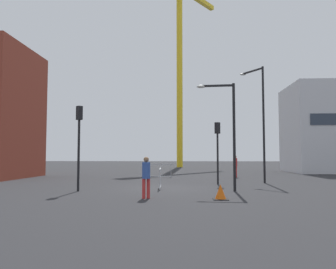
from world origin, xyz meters
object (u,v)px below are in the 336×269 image
Objects in this scene: traffic_light_verge at (218,142)px; pedestrian_waiting at (146,174)px; traffic_light_island at (79,134)px; streetlamp_tall at (260,114)px; streetlamp_short at (228,125)px; traffic_cone_orange at (221,192)px; pedestrian_walking at (235,164)px; construction_crane at (180,50)px.

pedestrian_waiting is (-3.63, -6.94, -1.59)m from traffic_light_verge.
traffic_light_island is 4.87m from pedestrian_waiting.
streetlamp_tall is 1.40× the size of streetlamp_short.
traffic_cone_orange is (-0.72, -3.10, -3.06)m from streetlamp_short.
pedestrian_walking is (-0.95, 5.14, -3.48)m from streetlamp_tall.
construction_crane is 45.77× the size of traffic_cone_orange.
streetlamp_tall reaches higher than pedestrian_walking.
pedestrian_walking is at bearing 79.22° from traffic_cone_orange.
traffic_light_verge is (7.36, 4.41, -0.26)m from traffic_light_island.
streetlamp_short is 3.14× the size of pedestrian_waiting.
traffic_light_verge is at bearing 62.42° from pedestrian_waiting.
construction_crane is 28.47m from pedestrian_walking.
traffic_light_verge is 6.84m from pedestrian_walking.
streetlamp_tall is 1.98× the size of traffic_light_verge.
traffic_light_island is (-10.30, -5.62, -1.67)m from streetlamp_tall.
streetlamp_short is at bearing -100.07° from pedestrian_walking.
traffic_light_island is at bearing 158.58° from traffic_cone_orange.
construction_crane is 16.38× the size of pedestrian_waiting.
streetlamp_tall is at bearing 61.79° from streetlamp_short.
streetlamp_short is at bearing 76.86° from traffic_cone_orange.
streetlamp_tall is at bearing 22.34° from traffic_light_verge.
traffic_light_verge is at bearing -157.66° from streetlamp_tall.
construction_crane is at bearing 82.28° from traffic_light_island.
pedestrian_walking is (2.00, 6.35, -1.55)m from traffic_light_verge.
streetlamp_short is 1.41× the size of traffic_light_verge.
construction_crane reaches higher than streetlamp_short.
pedestrian_waiting is (3.73, -2.53, -1.85)m from traffic_light_island.
pedestrian_walking is at bearing 72.56° from traffic_light_verge.
streetlamp_short reaches higher than traffic_cone_orange.
construction_crane is at bearing 95.67° from traffic_light_verge.
construction_crane reaches higher than pedestrian_walking.
streetlamp_short is at bearing 3.30° from traffic_light_island.
streetlamp_tall is at bearing -79.55° from pedestrian_walking.
streetlamp_tall is at bearing 51.13° from pedestrian_waiting.
streetlamp_short reaches higher than traffic_light_verge.
pedestrian_walking is (1.83, 10.33, -2.30)m from streetlamp_short.
traffic_light_island is 6.91× the size of traffic_cone_orange.
streetlamp_tall is 4.26× the size of pedestrian_walking.
traffic_light_island is (-7.52, -0.43, -0.49)m from streetlamp_short.
pedestrian_waiting reaches higher than traffic_cone_orange.
construction_crane reaches higher than traffic_light_island.
traffic_light_verge is 7.47m from traffic_cone_orange.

